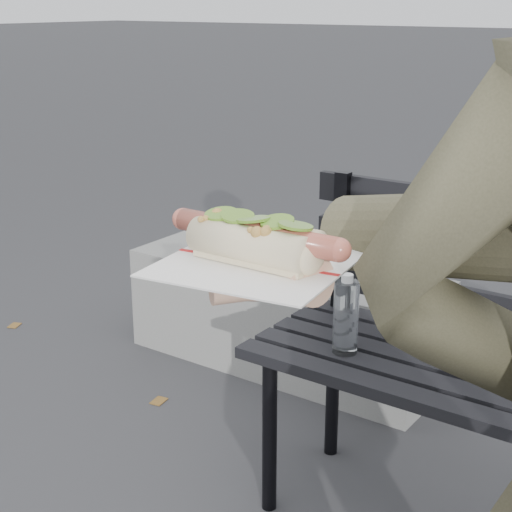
{
  "coord_description": "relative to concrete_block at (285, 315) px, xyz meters",
  "views": [
    {
      "loc": [
        0.36,
        -0.74,
        1.33
      ],
      "look_at": [
        -0.09,
        -0.09,
        1.08
      ],
      "focal_mm": 55.0,
      "sensor_mm": 36.0,
      "label": 1
    }
  ],
  "objects": [
    {
      "name": "concrete_block",
      "position": [
        0.0,
        0.0,
        0.0
      ],
      "size": [
        1.2,
        0.4,
        0.4
      ],
      "primitive_type": "cube",
      "color": "slate",
      "rests_on": "ground"
    },
    {
      "name": "held_hotdog",
      "position": [
        1.23,
        -1.6,
        0.91
      ],
      "size": [
        0.63,
        0.31,
        0.2
      ],
      "color": "#42412C"
    }
  ]
}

